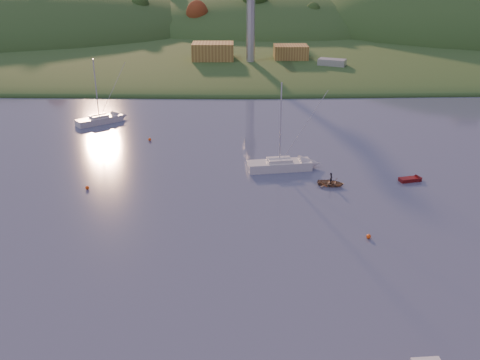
{
  "coord_description": "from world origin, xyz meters",
  "views": [
    {
      "loc": [
        -2.14,
        -22.67,
        28.09
      ],
      "look_at": [
        -1.57,
        36.85,
        3.31
      ],
      "focal_mm": 40.0,
      "sensor_mm": 36.0,
      "label": 1
    }
  ],
  "objects_px": {
    "sailboat_near": "(99,119)",
    "canoe": "(331,183)",
    "sailboat_far": "(279,164)",
    "red_tender": "(414,179)"
  },
  "relations": [
    {
      "from": "sailboat_far",
      "to": "canoe",
      "type": "height_order",
      "value": "sailboat_far"
    },
    {
      "from": "sailboat_near",
      "to": "sailboat_far",
      "type": "height_order",
      "value": "sailboat_far"
    },
    {
      "from": "sailboat_near",
      "to": "canoe",
      "type": "bearing_deg",
      "value": -75.92
    },
    {
      "from": "canoe",
      "to": "red_tender",
      "type": "height_order",
      "value": "red_tender"
    },
    {
      "from": "sailboat_far",
      "to": "canoe",
      "type": "bearing_deg",
      "value": -50.89
    },
    {
      "from": "sailboat_far",
      "to": "red_tender",
      "type": "relative_size",
      "value": 3.48
    },
    {
      "from": "sailboat_far",
      "to": "red_tender",
      "type": "xyz_separation_m",
      "value": [
        18.13,
        -4.24,
        -0.56
      ]
    },
    {
      "from": "sailboat_near",
      "to": "canoe",
      "type": "height_order",
      "value": "sailboat_near"
    },
    {
      "from": "sailboat_near",
      "to": "sailboat_far",
      "type": "relative_size",
      "value": 0.93
    },
    {
      "from": "sailboat_near",
      "to": "canoe",
      "type": "xyz_separation_m",
      "value": [
        37.66,
        -29.45,
        -0.39
      ]
    }
  ]
}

